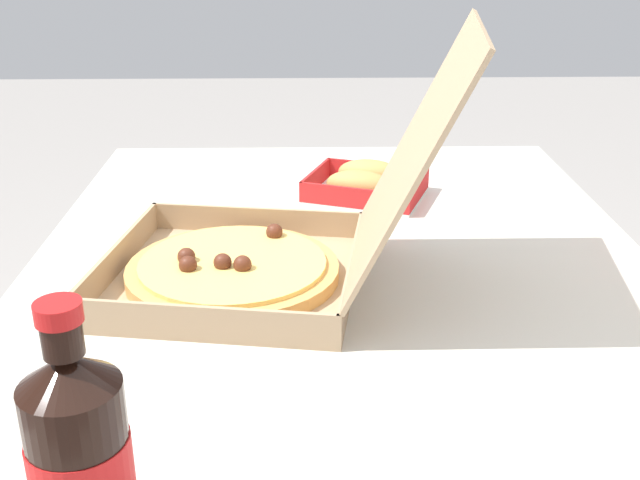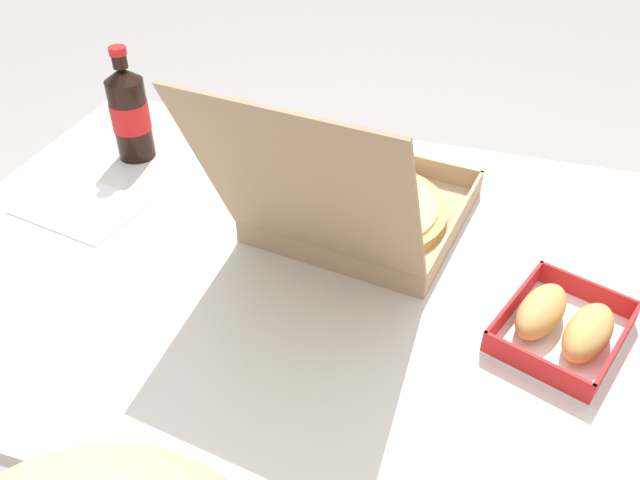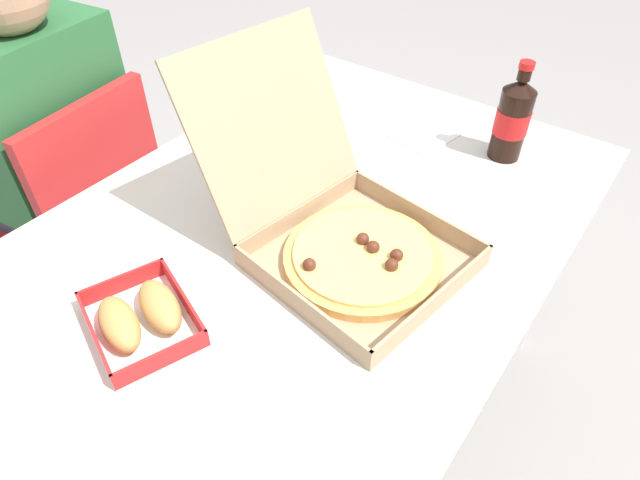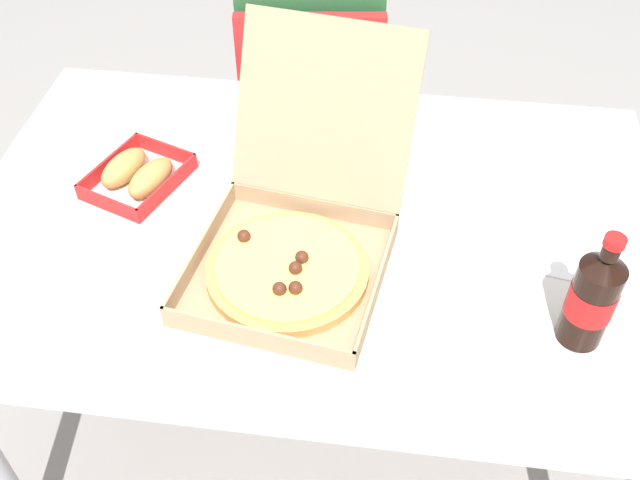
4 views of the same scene
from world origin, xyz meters
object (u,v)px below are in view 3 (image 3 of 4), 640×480
object	(u,v)px
chair	(85,212)
diner_person	(44,140)
pizza_box_open	(346,233)
paper_menu	(428,128)
cola_bottle	(512,119)
bread_side_box	(141,317)

from	to	relation	value
chair	diner_person	bearing A→B (deg)	97.64
chair	pizza_box_open	bearing A→B (deg)	-83.97
pizza_box_open	paper_menu	bearing A→B (deg)	10.15
pizza_box_open	cola_bottle	world-z (taller)	pizza_box_open
paper_menu	bread_side_box	bearing A→B (deg)	-174.49
cola_bottle	paper_menu	world-z (taller)	cola_bottle
chair	paper_menu	distance (m)	0.93
chair	pizza_box_open	xyz separation A→B (m)	(0.08, -0.79, 0.28)
bread_side_box	cola_bottle	world-z (taller)	cola_bottle
diner_person	bread_side_box	world-z (taller)	diner_person
pizza_box_open	bread_side_box	size ratio (longest dim) A/B	2.21
chair	bread_side_box	size ratio (longest dim) A/B	3.60
paper_menu	cola_bottle	bearing A→B (deg)	-80.34
bread_side_box	cola_bottle	bearing A→B (deg)	-18.14
cola_bottle	pizza_box_open	bearing A→B (deg)	167.47
bread_side_box	cola_bottle	xyz separation A→B (m)	(0.82, -0.27, 0.07)
chair	diner_person	size ratio (longest dim) A/B	0.72
bread_side_box	paper_menu	world-z (taller)	bread_side_box
paper_menu	diner_person	bearing A→B (deg)	137.91
chair	bread_side_box	world-z (taller)	chair
chair	cola_bottle	xyz separation A→B (m)	(0.57, -0.89, 0.33)
chair	pizza_box_open	size ratio (longest dim) A/B	1.63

